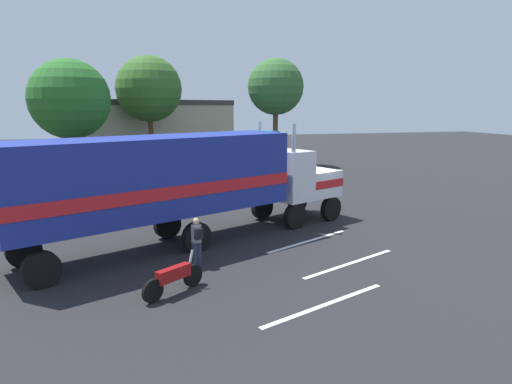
% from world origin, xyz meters
% --- Properties ---
extents(ground_plane, '(120.00, 120.00, 0.00)m').
position_xyz_m(ground_plane, '(0.00, 0.00, 0.00)').
color(ground_plane, '#232326').
extents(lane_stripe_near, '(4.02, 2.09, 0.01)m').
position_xyz_m(lane_stripe_near, '(-1.10, -3.50, 0.01)').
color(lane_stripe_near, silver).
rests_on(lane_stripe_near, ground_plane).
extents(lane_stripe_mid, '(4.11, 1.87, 0.01)m').
position_xyz_m(lane_stripe_mid, '(-0.69, -6.24, 0.01)').
color(lane_stripe_mid, silver).
rests_on(lane_stripe_mid, ground_plane).
extents(lane_stripe_far, '(4.16, 1.74, 0.01)m').
position_xyz_m(lane_stripe_far, '(-2.83, -8.97, 0.01)').
color(lane_stripe_far, silver).
rests_on(lane_stripe_far, ground_plane).
extents(semi_truck, '(13.97, 7.98, 4.50)m').
position_xyz_m(semi_truck, '(-5.81, -2.50, 2.52)').
color(semi_truck, silver).
rests_on(semi_truck, ground_plane).
extents(person_bystander, '(0.37, 0.47, 1.63)m').
position_xyz_m(person_bystander, '(-5.69, -5.05, 0.89)').
color(person_bystander, '#2D3347').
rests_on(person_bystander, ground_plane).
extents(parked_bus, '(11.04, 6.99, 3.40)m').
position_xyz_m(parked_bus, '(-2.49, 11.08, 2.07)').
color(parked_bus, '#1E5999').
rests_on(parked_bus, ground_plane).
extents(motorcycle, '(1.79, 1.28, 1.12)m').
position_xyz_m(motorcycle, '(-6.64, -7.15, 0.48)').
color(motorcycle, black).
rests_on(motorcycle, ground_plane).
extents(tree_left, '(5.80, 5.80, 8.61)m').
position_xyz_m(tree_left, '(-11.70, 16.58, 5.69)').
color(tree_left, brown).
rests_on(tree_left, ground_plane).
extents(tree_center, '(5.68, 5.68, 9.52)m').
position_xyz_m(tree_center, '(-5.79, 21.71, 6.66)').
color(tree_center, brown).
rests_on(tree_center, ground_plane).
extents(tree_right, '(4.83, 4.83, 9.27)m').
position_xyz_m(tree_right, '(4.73, 18.50, 6.82)').
color(tree_right, brown).
rests_on(tree_right, ground_plane).
extents(building_backdrop, '(17.30, 12.04, 5.81)m').
position_xyz_m(building_backdrop, '(-5.48, 27.31, 3.12)').
color(building_backdrop, '#B7AD8C').
rests_on(building_backdrop, ground_plane).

